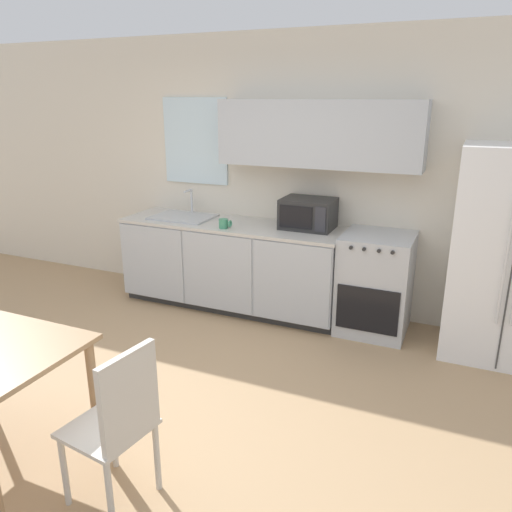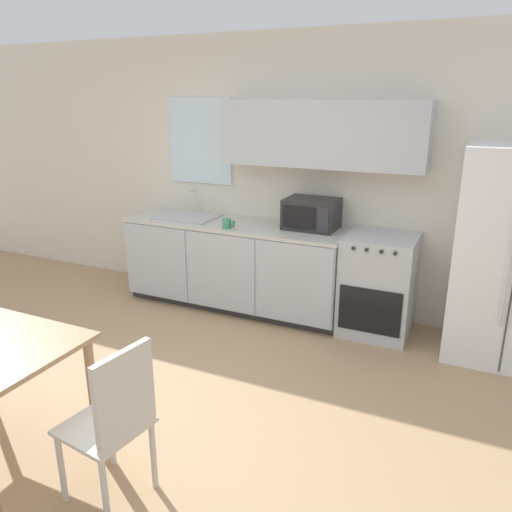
# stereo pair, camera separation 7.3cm
# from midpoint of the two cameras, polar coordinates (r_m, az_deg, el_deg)

# --- Properties ---
(ground_plane) EXTENTS (12.00, 12.00, 0.00)m
(ground_plane) POSITION_cam_midpoint_polar(r_m,az_deg,el_deg) (3.65, -9.30, -17.61)
(ground_plane) COLOR tan
(wall_back) EXTENTS (12.00, 0.38, 2.70)m
(wall_back) POSITION_cam_midpoint_polar(r_m,az_deg,el_deg) (5.01, 4.90, 9.91)
(wall_back) COLOR beige
(wall_back) RESTS_ON ground_plane
(kitchen_counter) EXTENTS (2.30, 0.68, 0.89)m
(kitchen_counter) POSITION_cam_midpoint_polar(r_m,az_deg,el_deg) (5.13, -1.93, -0.99)
(kitchen_counter) COLOR #333333
(kitchen_counter) RESTS_ON ground_plane
(oven_range) EXTENTS (0.62, 0.64, 0.92)m
(oven_range) POSITION_cam_midpoint_polar(r_m,az_deg,el_deg) (4.71, 14.23, -3.18)
(oven_range) COLOR #B7BABC
(oven_range) RESTS_ON ground_plane
(kitchen_sink) EXTENTS (0.62, 0.46, 0.27)m
(kitchen_sink) POSITION_cam_midpoint_polar(r_m,az_deg,el_deg) (5.29, -7.46, 4.58)
(kitchen_sink) COLOR #B7BABC
(kitchen_sink) RESTS_ON kitchen_counter
(microwave) EXTENTS (0.49, 0.39, 0.29)m
(microwave) POSITION_cam_midpoint_polar(r_m,az_deg,el_deg) (4.79, 6.79, 4.81)
(microwave) COLOR #282828
(microwave) RESTS_ON kitchen_counter
(coffee_mug) EXTENTS (0.12, 0.09, 0.09)m
(coffee_mug) POSITION_cam_midpoint_polar(r_m,az_deg,el_deg) (4.80, -2.84, 3.73)
(coffee_mug) COLOR #3F8C66
(coffee_mug) RESTS_ON kitchen_counter
(dining_chair_side) EXTENTS (0.45, 0.45, 0.93)m
(dining_chair_side) POSITION_cam_midpoint_polar(r_m,az_deg,el_deg) (2.77, -14.99, -17.29)
(dining_chair_side) COLOR beige
(dining_chair_side) RESTS_ON ground_plane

